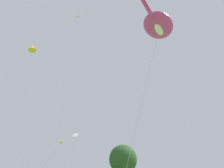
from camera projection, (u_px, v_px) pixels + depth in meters
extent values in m
ellipsoid|color=#CC3899|center=(158.00, 26.00, 22.72)|extent=(5.69, 5.21, 1.30)
ellipsoid|color=white|center=(159.00, 30.00, 22.45)|extent=(2.17, 1.73, 0.47)
cylinder|color=#B2B2B7|center=(144.00, 95.00, 17.19)|extent=(5.90, 0.29, 17.92)
ellipsoid|color=yellow|center=(62.00, 142.00, 26.72)|extent=(0.87, 1.08, 0.38)
cube|color=white|center=(75.00, 135.00, 30.88)|extent=(1.05, 0.90, 0.82)
cylinder|color=#B2B2B7|center=(71.00, 164.00, 28.33)|extent=(0.88, 0.86, 8.86)
cube|color=white|center=(78.00, 16.00, 25.53)|extent=(0.73, 1.02, 0.78)
cylinder|color=#B2B2B7|center=(67.00, 84.00, 19.57)|extent=(1.17, 1.72, 21.84)
cone|color=yellow|center=(32.00, 48.00, 30.36)|extent=(1.87, 1.88, 1.35)
cylinder|color=#B2B2B7|center=(23.00, 111.00, 25.62)|extent=(1.60, 0.44, 21.10)
sphere|color=#284C23|center=(123.00, 159.00, 53.47)|extent=(7.86, 7.86, 7.86)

